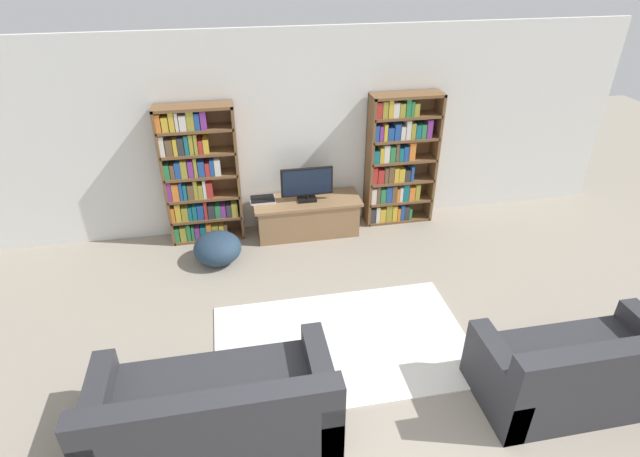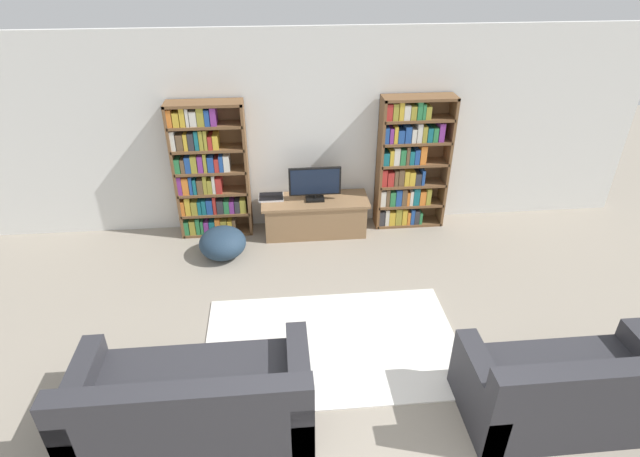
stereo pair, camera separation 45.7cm
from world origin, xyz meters
TOP-DOWN VIEW (x-y plane):
  - wall_back at (0.00, 4.23)m, footprint 8.80×0.06m
  - bookshelf_left at (-1.32, 4.05)m, footprint 0.94×0.30m
  - bookshelf_right at (1.31, 4.05)m, footprint 0.94×0.30m
  - tv_stand at (0.05, 3.90)m, footprint 1.41×0.53m
  - television at (0.05, 3.89)m, footprint 0.68×0.16m
  - laptop at (-0.53, 4.00)m, footprint 0.33×0.26m
  - area_rug at (0.03, 1.70)m, footprint 2.50×1.57m
  - couch_left_sectional at (-1.20, 0.91)m, footprint 1.92×0.96m
  - couch_right_sofa at (1.86, 0.70)m, footprint 1.67×0.83m
  - beanbag_ottoman at (-1.15, 3.42)m, footprint 0.58×0.58m

SIDE VIEW (x-z plane):
  - area_rug at x=0.03m, z-range 0.00..0.02m
  - beanbag_ottoman at x=-1.15m, z-range 0.00..0.38m
  - tv_stand at x=0.05m, z-range 0.00..0.50m
  - couch_left_sectional at x=-1.20m, z-range -0.13..0.64m
  - couch_right_sofa at x=1.86m, z-range -0.13..0.71m
  - laptop at x=-0.53m, z-range 0.49..0.52m
  - television at x=0.05m, z-range 0.51..0.97m
  - bookshelf_left at x=-1.32m, z-range -0.02..1.78m
  - bookshelf_right at x=1.31m, z-range -0.01..1.79m
  - wall_back at x=0.00m, z-range 0.00..2.60m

